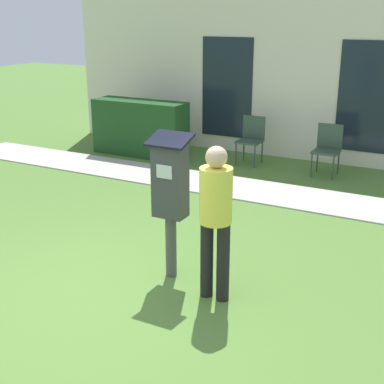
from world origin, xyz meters
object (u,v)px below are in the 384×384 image
outdoor_chair_middle (328,146)px  outdoor_chair_left (251,136)px  parking_meter (170,188)px  person_standing (216,212)px

outdoor_chair_middle → outdoor_chair_left: bearing=178.7°
parking_meter → outdoor_chair_left: 4.87m
parking_meter → outdoor_chair_left: (-0.99, 4.74, -0.49)m
parking_meter → person_standing: parking_meter is taller
person_standing → outdoor_chair_middle: 4.88m
person_standing → outdoor_chair_left: bearing=122.6°
outdoor_chair_left → person_standing: bearing=-48.0°
outdoor_chair_middle → parking_meter: bearing=-93.9°
person_standing → outdoor_chair_left: person_standing is taller
parking_meter → person_standing: bearing=-18.5°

